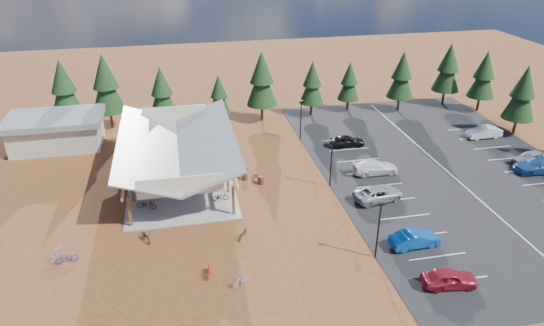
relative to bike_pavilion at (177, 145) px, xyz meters
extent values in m
plane|color=#5D2F18|center=(10.00, -7.00, -3.82)|extent=(140.00, 140.00, 0.00)
cube|color=black|center=(28.50, -4.00, -3.80)|extent=(27.00, 44.00, 0.04)
cube|color=gray|center=(0.00, 0.00, -3.77)|extent=(10.60, 18.60, 0.10)
cube|color=brown|center=(-4.60, -8.40, -2.22)|extent=(0.25, 0.25, 3.00)
cube|color=brown|center=(-4.60, -4.20, -2.22)|extent=(0.25, 0.25, 3.00)
cube|color=brown|center=(-4.60, 0.00, -2.22)|extent=(0.25, 0.25, 3.00)
cube|color=brown|center=(-4.60, 4.20, -2.22)|extent=(0.25, 0.25, 3.00)
cube|color=brown|center=(-4.60, 8.40, -2.22)|extent=(0.25, 0.25, 3.00)
cube|color=brown|center=(4.60, -8.40, -2.22)|extent=(0.25, 0.25, 3.00)
cube|color=brown|center=(4.60, -4.20, -2.22)|extent=(0.25, 0.25, 3.00)
cube|color=brown|center=(4.60, 0.00, -2.22)|extent=(0.25, 0.25, 3.00)
cube|color=brown|center=(4.60, 4.20, -2.22)|extent=(0.25, 0.25, 3.00)
cube|color=brown|center=(4.60, 8.40, -2.22)|extent=(0.25, 0.25, 3.00)
cube|color=beige|center=(-5.00, 0.00, -0.72)|extent=(0.22, 18.00, 0.35)
cube|color=beige|center=(5.00, 0.00, -0.72)|extent=(0.22, 18.00, 0.35)
cube|color=slate|center=(-2.90, 0.00, 0.18)|extent=(5.85, 19.40, 2.13)
cube|color=slate|center=(2.90, 0.00, 0.18)|extent=(5.85, 19.40, 2.13)
cube|color=beige|center=(0.00, -9.00, 0.08)|extent=(7.50, 0.15, 1.80)
cube|color=beige|center=(0.00, 9.00, 0.08)|extent=(7.50, 0.15, 1.80)
cube|color=#ADA593|center=(-14.00, 11.00, -2.22)|extent=(10.00, 6.00, 3.20)
cube|color=slate|center=(-14.00, 11.00, -0.27)|extent=(11.00, 7.00, 0.70)
cylinder|color=black|center=(15.00, -17.00, -1.32)|extent=(0.14, 0.14, 5.00)
cube|color=black|center=(15.00, -17.00, 1.23)|extent=(0.50, 0.25, 0.18)
cylinder|color=black|center=(15.00, -5.00, -1.32)|extent=(0.14, 0.14, 5.00)
cube|color=black|center=(15.00, -5.00, 1.23)|extent=(0.50, 0.25, 0.18)
cylinder|color=black|center=(15.00, 7.00, -1.32)|extent=(0.14, 0.14, 5.00)
cube|color=black|center=(15.00, 7.00, 1.23)|extent=(0.50, 0.25, 0.18)
cylinder|color=#472B19|center=(6.65, -1.85, -3.37)|extent=(0.60, 0.60, 0.90)
cylinder|color=#472B19|center=(8.15, -3.13, -3.37)|extent=(0.60, 0.60, 0.90)
cylinder|color=#382314|center=(-13.34, 15.95, -2.68)|extent=(0.36, 0.36, 2.28)
cone|color=black|center=(-13.34, 15.95, 1.20)|extent=(4.02, 4.02, 5.48)
cone|color=black|center=(-13.34, 15.95, 3.48)|extent=(3.10, 3.10, 4.11)
cylinder|color=#382314|center=(-8.24, 15.79, -2.63)|extent=(0.36, 0.36, 2.39)
cone|color=black|center=(-8.24, 15.79, 1.44)|extent=(4.21, 4.21, 5.74)
cone|color=black|center=(-8.24, 15.79, 3.83)|extent=(3.25, 3.25, 4.30)
cylinder|color=#382314|center=(-1.41, 14.10, -2.81)|extent=(0.36, 0.36, 2.02)
cone|color=black|center=(-1.41, 14.10, 0.63)|extent=(3.56, 3.56, 4.86)
cone|color=black|center=(-1.41, 14.10, 2.66)|extent=(2.75, 2.75, 3.64)
cylinder|color=#382314|center=(5.83, 14.32, -3.00)|extent=(0.36, 0.36, 1.64)
cone|color=black|center=(5.83, 14.32, -0.22)|extent=(2.88, 2.88, 3.93)
cone|color=black|center=(5.83, 14.32, 1.42)|extent=(2.23, 2.23, 2.95)
cylinder|color=#382314|center=(11.54, 14.37, -2.66)|extent=(0.36, 0.36, 2.33)
cone|color=black|center=(11.54, 14.37, 1.30)|extent=(4.10, 4.10, 5.59)
cone|color=black|center=(11.54, 14.37, 3.63)|extent=(3.17, 3.17, 4.19)
cylinder|color=#382314|center=(18.60, 14.87, -2.88)|extent=(0.36, 0.36, 1.89)
cone|color=black|center=(18.60, 14.87, 0.32)|extent=(3.32, 3.32, 4.52)
cone|color=black|center=(18.60, 14.87, 2.21)|extent=(2.56, 2.56, 3.39)
cylinder|color=#382314|center=(24.22, 15.68, -2.96)|extent=(0.36, 0.36, 1.74)
cone|color=black|center=(24.22, 15.68, 0.00)|extent=(3.06, 3.06, 4.17)
cone|color=black|center=(24.22, 15.68, 1.73)|extent=(2.36, 2.36, 3.12)
cylinder|color=#382314|center=(31.30, 14.17, -2.78)|extent=(0.36, 0.36, 2.10)
cone|color=black|center=(31.30, 14.17, 0.79)|extent=(3.69, 3.69, 5.03)
cone|color=black|center=(31.30, 14.17, 2.88)|extent=(2.85, 2.85, 3.77)
cylinder|color=#382314|center=(38.92, 15.27, -2.71)|extent=(0.36, 0.36, 2.23)
cone|color=black|center=(38.92, 15.27, 1.08)|extent=(3.92, 3.92, 5.35)
cone|color=black|center=(38.92, 15.27, 3.30)|extent=(3.03, 3.03, 4.01)
cylinder|color=#382314|center=(42.11, 3.23, -2.73)|extent=(0.36, 0.36, 2.19)
cone|color=black|center=(42.11, 3.23, 0.99)|extent=(3.85, 3.85, 5.25)
cone|color=black|center=(42.11, 3.23, 3.17)|extent=(2.97, 2.97, 3.94)
cylinder|color=#382314|center=(42.51, 11.91, -2.77)|extent=(0.36, 0.36, 2.12)
cone|color=black|center=(42.51, 11.91, 0.83)|extent=(3.72, 3.72, 5.08)
cone|color=black|center=(42.51, 11.91, 2.95)|extent=(2.88, 2.88, 3.81)
imported|color=black|center=(-3.32, -5.84, -3.23)|extent=(1.99, 1.21, 0.99)
imported|color=gray|center=(-3.16, -4.21, -3.17)|extent=(1.93, 1.06, 1.12)
imported|color=navy|center=(-1.91, 1.25, -3.30)|extent=(1.68, 0.81, 0.84)
imported|color=maroon|center=(-3.09, 5.75, -3.19)|extent=(1.78, 0.53, 1.07)
imported|color=black|center=(3.65, -5.76, -3.29)|extent=(1.67, 0.60, 0.87)
imported|color=gray|center=(2.89, -3.78, -3.24)|extent=(1.65, 0.63, 0.97)
imported|color=navy|center=(3.02, 1.01, -3.23)|extent=(1.88, 0.67, 0.99)
imported|color=maroon|center=(1.06, 7.41, -3.23)|extent=(1.70, 0.88, 0.98)
imported|color=black|center=(-3.23, -10.99, -3.36)|extent=(1.28, 1.85, 0.92)
imported|color=gray|center=(-10.12, -11.93, -3.29)|extent=(1.57, 1.63, 1.06)
imported|color=navy|center=(-9.37, -12.72, -3.38)|extent=(1.79, 0.95, 0.89)
imported|color=maroon|center=(1.56, -16.55, -3.36)|extent=(0.68, 1.60, 0.93)
imported|color=black|center=(4.86, -12.19, -3.38)|extent=(1.44, 1.71, 0.88)
imported|color=#9A9BA3|center=(3.85, -18.19, -3.35)|extent=(1.60, 1.15, 0.95)
imported|color=navy|center=(7.83, -2.23, -3.34)|extent=(0.98, 1.92, 0.96)
imported|color=maroon|center=(6.40, 1.06, -3.30)|extent=(1.02, 1.81, 1.05)
imported|color=black|center=(6.48, -0.69, -3.37)|extent=(1.80, 1.30, 0.90)
imported|color=maroon|center=(18.96, -21.37, -3.08)|extent=(4.29, 2.16, 1.40)
imported|color=#0B4093|center=(18.72, -16.29, -3.08)|extent=(4.38, 1.77, 1.41)
imported|color=#919498|center=(18.73, -8.64, -3.10)|extent=(5.20, 3.01, 1.36)
imported|color=white|center=(20.57, -3.36, -3.06)|extent=(5.02, 2.14, 1.44)
imported|color=black|center=(20.01, 3.94, -3.09)|extent=(4.15, 1.87, 1.38)
imported|color=#1E498C|center=(38.10, -6.64, -2.98)|extent=(5.69, 2.73, 1.60)
imported|color=gray|center=(38.50, -4.65, -3.06)|extent=(4.46, 2.29, 1.45)
imported|color=silver|center=(37.64, 2.96, -3.06)|extent=(4.40, 1.55, 1.45)
camera|label=1|loc=(0.38, -46.35, 20.67)|focal=32.00mm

